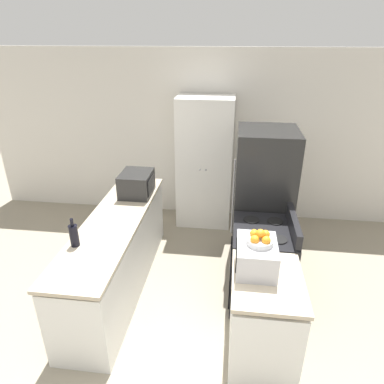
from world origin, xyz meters
The scene contains 10 objects.
wall_back centered at (0.00, 3.32, 1.30)m, with size 7.00×0.06×2.60m.
counter_left centered at (-0.81, 1.30, 0.44)m, with size 0.60×2.41×0.90m.
counter_right centered at (0.81, 0.50, 0.44)m, with size 0.60×0.79×0.90m.
pantry_cabinet centered at (0.04, 3.00, 0.99)m, with size 0.82×0.57×1.97m.
stove centered at (0.83, 1.29, 0.46)m, with size 0.66×0.76×1.06m.
refrigerator centered at (0.86, 2.08, 0.88)m, with size 0.73×0.73×1.77m.
microwave centered at (-0.72, 1.98, 1.05)m, with size 0.38×0.45×0.29m.
wine_bottle centered at (-1.00, 0.77, 1.02)m, with size 0.09×0.09×0.29m.
toaster_oven centered at (0.70, 0.63, 1.03)m, with size 0.35×0.44×0.25m.
fruit_bowl centered at (0.72, 0.63, 1.20)m, with size 0.23×0.23×0.14m.
Camera 1 is at (0.46, -1.85, 2.76)m, focal length 32.00 mm.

